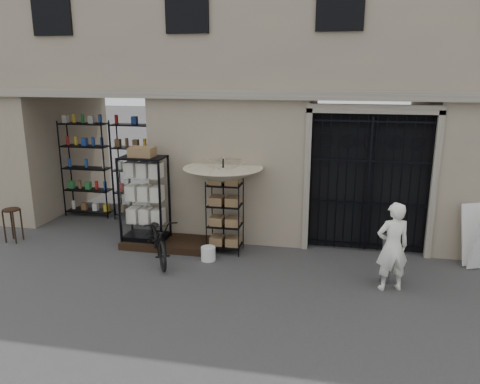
% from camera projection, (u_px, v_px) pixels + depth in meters
% --- Properties ---
extents(ground, '(80.00, 80.00, 0.00)m').
position_uv_depth(ground, '(268.00, 287.00, 8.30)').
color(ground, black).
rests_on(ground, ground).
extents(main_building, '(14.00, 4.00, 9.00)m').
position_uv_depth(main_building, '(296.00, 36.00, 10.95)').
color(main_building, gray).
rests_on(main_building, ground).
extents(shop_recess, '(3.00, 1.70, 3.00)m').
position_uv_depth(shop_recess, '(104.00, 164.00, 11.45)').
color(shop_recess, black).
rests_on(shop_recess, ground).
extents(shop_shelving, '(2.70, 0.50, 2.50)m').
position_uv_depth(shop_shelving, '(112.00, 170.00, 11.99)').
color(shop_shelving, black).
rests_on(shop_shelving, ground).
extents(iron_gate, '(2.50, 0.21, 3.00)m').
position_uv_depth(iron_gate, '(368.00, 181.00, 9.74)').
color(iron_gate, black).
rests_on(iron_gate, ground).
extents(step_platform, '(2.00, 0.90, 0.15)m').
position_uv_depth(step_platform, '(170.00, 243.00, 10.22)').
color(step_platform, black).
rests_on(step_platform, ground).
extents(display_cabinet, '(0.98, 0.69, 1.98)m').
position_uv_depth(display_cabinet, '(145.00, 203.00, 10.06)').
color(display_cabinet, black).
rests_on(display_cabinet, step_platform).
extents(wire_rack, '(0.76, 0.61, 1.56)m').
position_uv_depth(wire_rack, '(225.00, 217.00, 9.75)').
color(wire_rack, black).
rests_on(wire_rack, ground).
extents(market_umbrella, '(1.50, 1.53, 2.36)m').
position_uv_depth(market_umbrella, '(223.00, 172.00, 9.67)').
color(market_umbrella, black).
rests_on(market_umbrella, ground).
extents(white_bucket, '(0.35, 0.35, 0.28)m').
position_uv_depth(white_bucket, '(208.00, 254.00, 9.45)').
color(white_bucket, silver).
rests_on(white_bucket, ground).
extents(bicycle, '(1.00, 1.12, 1.78)m').
position_uv_depth(bicycle, '(159.00, 260.00, 9.51)').
color(bicycle, black).
rests_on(bicycle, ground).
extents(wooden_stool, '(0.39, 0.39, 0.76)m').
position_uv_depth(wooden_stool, '(13.00, 224.00, 10.44)').
color(wooden_stool, black).
rests_on(wooden_stool, ground).
extents(steel_bollard, '(0.21, 0.21, 0.92)m').
position_uv_depth(steel_bollard, '(386.00, 259.00, 8.38)').
color(steel_bollard, slate).
rests_on(steel_bollard, ground).
extents(shopkeeper, '(1.05, 1.69, 0.38)m').
position_uv_depth(shopkeeper, '(389.00, 289.00, 8.24)').
color(shopkeeper, white).
rests_on(shopkeeper, ground).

